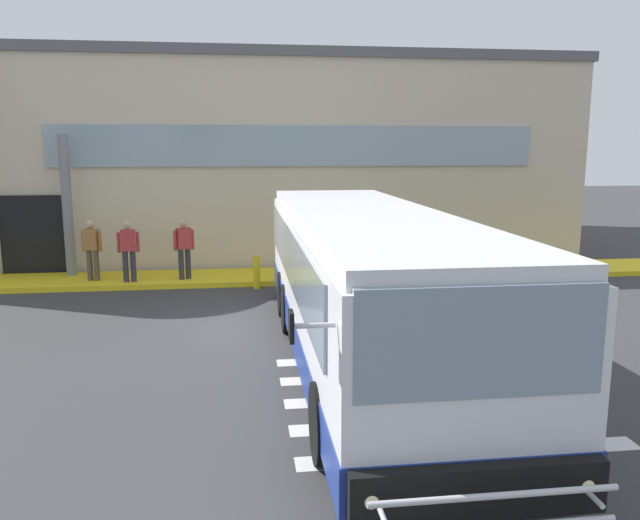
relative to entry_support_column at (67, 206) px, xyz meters
The scene contains 10 objects.
ground_plane 8.09m from the entry_support_column, 43.85° to the right, with size 80.00×90.00×0.02m, color #353538.
bay_paint_stripes 12.44m from the entry_support_column, 51.55° to the right, with size 4.40×3.96×0.01m.
terminal_building 8.02m from the entry_support_column, 51.49° to the left, with size 22.33×13.80×6.70m.
boarding_curb 6.02m from the entry_support_column, ahead, with size 24.53×2.00×0.15m, color yellow.
entry_support_column is the anchor object (origin of this frame).
bus_main_foreground 10.62m from the entry_support_column, 48.83° to the right, with size 3.05×10.97×2.70m.
passenger_near_column 1.56m from the entry_support_column, 46.21° to the right, with size 0.57×0.46×1.68m.
passenger_by_doorway 2.41m from the entry_support_column, 32.93° to the right, with size 0.59×0.26×1.68m.
passenger_at_curb_edge 3.59m from the entry_support_column, 17.09° to the right, with size 0.54×0.36×1.68m.
safety_bollard_yellow 5.80m from the entry_support_column, 18.94° to the right, with size 0.18×0.18×0.90m, color yellow.
Camera 1 is at (-0.79, -12.89, 3.76)m, focal length 34.92 mm.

